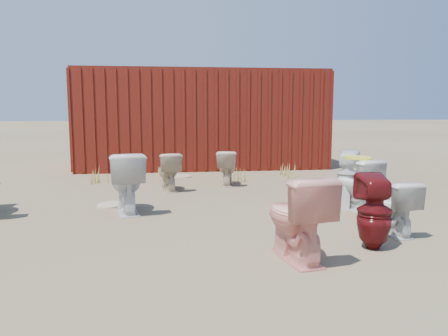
{
  "coord_description": "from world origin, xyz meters",
  "views": [
    {
      "loc": [
        -0.84,
        -6.04,
        1.46
      ],
      "look_at": [
        0.0,
        0.6,
        0.55
      ],
      "focal_mm": 35.0,
      "sensor_mm": 36.0,
      "label": 1
    }
  ],
  "objects": [
    {
      "name": "ground",
      "position": [
        0.0,
        0.0,
        0.0
      ],
      "size": [
        100.0,
        100.0,
        0.0
      ],
      "primitive_type": "plane",
      "color": "brown",
      "rests_on": "ground"
    },
    {
      "name": "shipping_container",
      "position": [
        0.0,
        5.2,
        1.2
      ],
      "size": [
        6.0,
        2.4,
        2.4
      ],
      "primitive_type": "cube",
      "color": "#4E0F0D",
      "rests_on": "ground"
    },
    {
      "name": "toilet_front_pink",
      "position": [
        0.37,
        -2.06,
        0.42
      ],
      "size": [
        0.62,
        0.9,
        0.84
      ],
      "primitive_type": "imported",
      "rotation": [
        0.0,
        0.0,
        3.34
      ],
      "color": "#F29A8B",
      "rests_on": "ground"
    },
    {
      "name": "toilet_front_c",
      "position": [
        -1.44,
        0.15,
        0.43
      ],
      "size": [
        0.63,
        0.92,
        0.86
      ],
      "primitive_type": "imported",
      "rotation": [
        0.0,
        0.0,
        3.32
      ],
      "color": "silver",
      "rests_on": "ground"
    },
    {
      "name": "toilet_front_maroon",
      "position": [
        1.27,
        -1.83,
        0.4
      ],
      "size": [
        0.37,
        0.38,
        0.79
      ],
      "primitive_type": "imported",
      "rotation": [
        0.0,
        0.0,
        3.1
      ],
      "color": "#5D0F12",
      "rests_on": "ground"
    },
    {
      "name": "toilet_front_e",
      "position": [
        1.75,
        -1.37,
        0.32
      ],
      "size": [
        0.41,
        0.66,
        0.64
      ],
      "primitive_type": "imported",
      "rotation": [
        0.0,
        0.0,
        3.22
      ],
      "color": "silver",
      "rests_on": "ground"
    },
    {
      "name": "toilet_back_beige_left",
      "position": [
        -0.86,
        1.76,
        0.34
      ],
      "size": [
        0.5,
        0.73,
        0.69
      ],
      "primitive_type": "imported",
      "rotation": [
        0.0,
        0.0,
        3.32
      ],
      "color": "beige",
      "rests_on": "ground"
    },
    {
      "name": "toilet_back_beige_right",
      "position": [
        0.26,
        2.19,
        0.34
      ],
      "size": [
        0.49,
        0.72,
        0.67
      ],
      "primitive_type": "imported",
      "rotation": [
        0.0,
        0.0,
        2.96
      ],
      "color": "beige",
      "rests_on": "ground"
    },
    {
      "name": "toilet_back_yellowlid",
      "position": [
        1.83,
        -0.13,
        0.38
      ],
      "size": [
        0.62,
        0.83,
        0.75
      ],
      "primitive_type": "imported",
      "rotation": [
        0.0,
        0.0,
        3.44
      ],
      "color": "silver",
      "rests_on": "ground"
    },
    {
      "name": "toilet_back_e",
      "position": [
        2.07,
        0.75,
        0.39
      ],
      "size": [
        0.49,
        0.49,
        0.78
      ],
      "primitive_type": "imported",
      "rotation": [
        0.0,
        0.0,
        2.58
      ],
      "color": "silver",
      "rests_on": "ground"
    },
    {
      "name": "yellow_lid",
      "position": [
        1.83,
        -0.13,
        0.77
      ],
      "size": [
        0.38,
        0.48,
        0.02
      ],
      "primitive_type": "ellipsoid",
      "color": "yellow",
      "rests_on": "toilet_back_yellowlid"
    },
    {
      "name": "loose_tank",
      "position": [
        1.48,
        -0.05,
        0.17
      ],
      "size": [
        0.51,
        0.22,
        0.35
      ],
      "primitive_type": "cube",
      "rotation": [
        0.0,
        0.0,
        0.04
      ],
      "color": "silver",
      "rests_on": "ground"
    },
    {
      "name": "loose_lid_near",
      "position": [
        -1.74,
        0.62,
        0.01
      ],
      "size": [
        0.47,
        0.56,
        0.02
      ],
      "primitive_type": "ellipsoid",
      "rotation": [
        0.0,
        0.0,
        -0.2
      ],
      "color": "#C0AE8B",
      "rests_on": "ground"
    },
    {
      "name": "loose_lid_far",
      "position": [
        -0.57,
        3.38,
        0.01
      ],
      "size": [
        0.55,
        0.59,
        0.02
      ],
      "primitive_type": "ellipsoid",
      "rotation": [
        0.0,
        0.0,
        0.56
      ],
      "color": "tan",
      "rests_on": "ground"
    },
    {
      "name": "weed_clump_a",
      "position": [
        -2.24,
        2.73,
        0.16
      ],
      "size": [
        0.36,
        0.36,
        0.32
      ],
      "primitive_type": "cone",
      "color": "olive",
      "rests_on": "ground"
    },
    {
      "name": "weed_clump_b",
      "position": [
        0.53,
        2.71,
        0.15
      ],
      "size": [
        0.32,
        0.32,
        0.3
      ],
      "primitive_type": "cone",
      "color": "olive",
      "rests_on": "ground"
    },
    {
      "name": "weed_clump_c",
      "position": [
        1.75,
        2.86,
        0.14
      ],
      "size": [
        0.36,
        0.36,
        0.28
      ],
      "primitive_type": "cone",
      "color": "olive",
      "rests_on": "ground"
    },
    {
      "name": "weed_clump_d",
      "position": [
        -1.01,
        3.5,
        0.13
      ],
      "size": [
        0.3,
        0.3,
        0.25
      ],
      "primitive_type": "cone",
      "color": "olive",
      "rests_on": "ground"
    },
    {
      "name": "weed_clump_e",
      "position": [
        1.7,
        3.26,
        0.14
      ],
      "size": [
        0.34,
        0.34,
        0.28
      ],
      "primitive_type": "cone",
      "color": "olive",
      "rests_on": "ground"
    },
    {
      "name": "weed_clump_f",
      "position": [
        3.11,
        0.76,
        0.11
      ],
      "size": [
        0.28,
        0.28,
        0.22
      ],
      "primitive_type": "cone",
      "color": "olive",
      "rests_on": "ground"
    }
  ]
}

